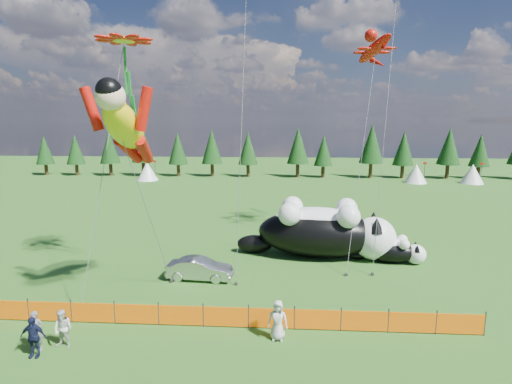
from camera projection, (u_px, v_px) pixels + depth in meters
The scene contains 14 objects.
ground at pixel (234, 298), 20.53m from camera, with size 160.00×160.00×0.00m, color #113A0A.
safety_fence at pixel (226, 317), 17.49m from camera, with size 22.06×0.06×1.10m.
tree_line at pixel (267, 152), 64.03m from camera, with size 90.00×4.00×8.00m, color black, non-canonical shape.
festival_tents at pixel (340, 173), 58.89m from camera, with size 50.00×3.20×2.80m, color white, non-canonical shape.
cat_large at pixel (324, 230), 26.48m from camera, with size 10.56×4.51×3.81m.
cat_small at pixel (392, 250), 25.58m from camera, with size 4.72×2.25×1.71m.
car at pixel (200, 269), 22.83m from camera, with size 1.31×3.76×1.24m, color #BBBBC0.
spectator_a at pixel (36, 331), 15.69m from camera, with size 0.59×0.39×1.62m, color slate.
spectator_b at pixel (63, 329), 15.90m from camera, with size 0.77×0.45×1.58m, color beige.
spectator_c at pixel (33, 337), 15.26m from camera, with size 0.96×0.49×1.63m, color black.
spectator_e at pixel (278, 320), 16.47m from camera, with size 0.83×0.54×1.71m, color beige.
superhero_kite at pixel (124, 126), 18.19m from camera, with size 4.97×5.58×11.18m.
gecko_kite at pixel (374, 49), 28.52m from camera, with size 5.03×11.09×16.18m.
flower_kite at pixel (124, 43), 20.95m from camera, with size 3.87×7.10×13.99m.
Camera 1 is at (2.35, -19.14, 8.97)m, focal length 28.00 mm.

